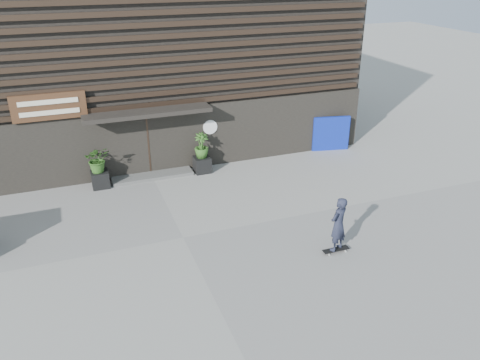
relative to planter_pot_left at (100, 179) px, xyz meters
name	(u,v)px	position (x,y,z in m)	size (l,w,h in m)	color
ground	(183,238)	(1.90, -4.40, -0.30)	(80.00, 80.00, 0.00)	gray
entrance_step	(152,175)	(1.90, 0.20, -0.24)	(3.00, 0.80, 0.12)	#4F4F4C
planter_pot_left	(100,179)	(0.00, 0.00, 0.00)	(0.60, 0.60, 0.60)	black
bamboo_left	(98,159)	(0.00, 0.00, 0.78)	(0.86, 0.75, 0.96)	#2D591E
planter_pot_right	(202,165)	(3.80, 0.00, 0.00)	(0.60, 0.60, 0.60)	black
bamboo_right	(202,146)	(3.80, 0.00, 0.78)	(0.54, 0.54, 0.96)	#2D591E
blue_tarp	(331,134)	(9.57, 0.30, 0.44)	(1.57, 0.12, 1.47)	#0B1E95
building	(121,46)	(1.90, 5.56, 3.69)	(18.00, 11.00, 8.00)	black
skateboarder	(338,225)	(5.73, -6.65, 0.59)	(0.78, 0.59, 1.70)	black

